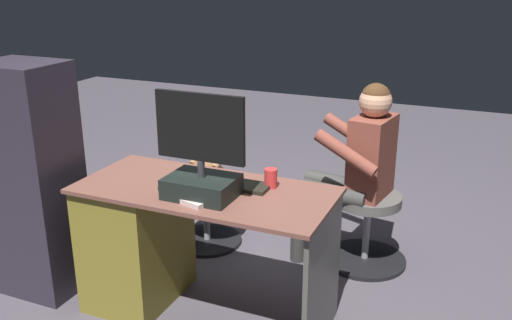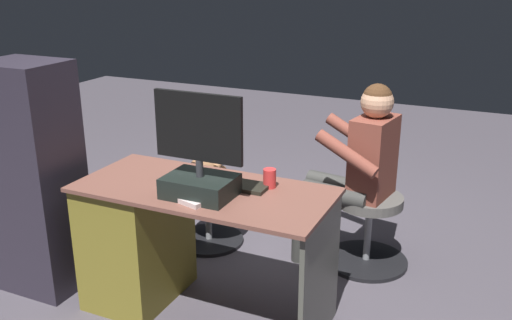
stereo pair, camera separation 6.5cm
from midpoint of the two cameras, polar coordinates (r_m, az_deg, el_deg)
The scene contains 13 objects.
ground_plane at distance 3.49m, azimuth -1.27°, elevation -11.87°, with size 10.00×10.00×0.00m, color #4A444D.
desk at distance 3.18m, azimuth -10.04°, elevation -7.58°, with size 1.31×0.60×0.73m.
monitor at distance 2.72m, azimuth -5.04°, elevation -0.73°, with size 0.46×0.25×0.51m.
keyboard at distance 2.89m, azimuth -2.10°, elevation -2.36°, with size 0.42×0.14×0.02m, color black.
computer_mouse at distance 3.04m, azimuth -7.28°, elevation -1.28°, with size 0.06×0.10×0.04m, color #2B1C28.
cup at distance 2.85m, azimuth 2.04°, elevation -1.86°, with size 0.07×0.07×0.10m, color red.
tv_remote at distance 2.89m, azimuth -7.82°, elevation -2.59°, with size 0.04×0.15×0.02m, color black.
notebook_binder at distance 2.78m, azimuth -4.79°, elevation -3.27°, with size 0.22×0.30×0.02m, color beige.
office_chair_teddy at distance 3.81m, azimuth -4.36°, elevation -4.54°, with size 0.47×0.47×0.46m.
teddy_bear at distance 3.70m, azimuth -4.41°, elevation 0.08°, with size 0.21×0.21×0.30m.
visitor_chair at distance 3.62m, azimuth 11.78°, elevation -6.52°, with size 0.52×0.52×0.46m.
person at distance 3.47m, azimuth 10.67°, elevation -0.04°, with size 0.60×0.53×1.15m.
equipment_rack at distance 3.38m, azimuth -20.82°, elevation -1.84°, with size 0.44×0.36×1.32m, color #2C2733.
Camera 2 is at (-1.34, 2.68, 1.79)m, focal length 39.64 mm.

